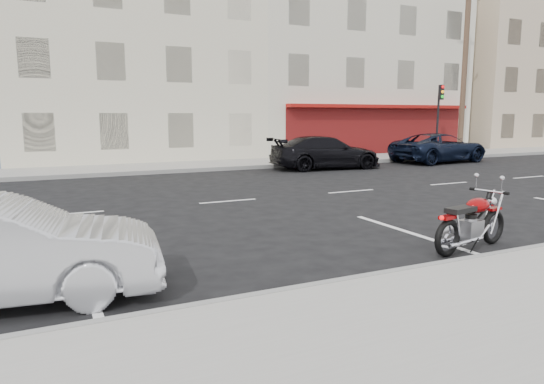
{
  "coord_description": "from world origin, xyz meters",
  "views": [
    {
      "loc": [
        -6.46,
        -12.14,
        2.29
      ],
      "look_at": [
        -2.41,
        -3.64,
        0.8
      ],
      "focal_mm": 32.0,
      "sensor_mm": 36.0,
      "label": 1
    }
  ],
  "objects_px": {
    "fire_hydrant": "(414,148)",
    "motorcycle": "(494,219)",
    "utility_pole": "(464,72)",
    "car_far": "(326,153)",
    "traffic_light": "(439,111)",
    "suv_far": "(439,148)"
  },
  "relations": [
    {
      "from": "traffic_light",
      "to": "motorcycle",
      "type": "xyz_separation_m",
      "value": [
        -12.71,
        -14.51,
        -2.1
      ]
    },
    {
      "from": "utility_pole",
      "to": "fire_hydrant",
      "type": "bearing_deg",
      "value": -178.36
    },
    {
      "from": "traffic_light",
      "to": "motorcycle",
      "type": "relative_size",
      "value": 1.92
    },
    {
      "from": "utility_pole",
      "to": "traffic_light",
      "type": "height_order",
      "value": "utility_pole"
    },
    {
      "from": "motorcycle",
      "to": "suv_far",
      "type": "distance_m",
      "value": 16.03
    },
    {
      "from": "utility_pole",
      "to": "car_far",
      "type": "bearing_deg",
      "value": -165.4
    },
    {
      "from": "fire_hydrant",
      "to": "suv_far",
      "type": "xyz_separation_m",
      "value": [
        -0.71,
        -2.57,
        0.18
      ]
    },
    {
      "from": "utility_pole",
      "to": "car_far",
      "type": "relative_size",
      "value": 1.84
    },
    {
      "from": "motorcycle",
      "to": "traffic_light",
      "type": "bearing_deg",
      "value": 38.15
    },
    {
      "from": "traffic_light",
      "to": "motorcycle",
      "type": "bearing_deg",
      "value": -131.2
    },
    {
      "from": "fire_hydrant",
      "to": "car_far",
      "type": "relative_size",
      "value": 0.15
    },
    {
      "from": "traffic_light",
      "to": "car_far",
      "type": "bearing_deg",
      "value": -163.87
    },
    {
      "from": "car_far",
      "to": "fire_hydrant",
      "type": "bearing_deg",
      "value": -64.51
    },
    {
      "from": "utility_pole",
      "to": "suv_far",
      "type": "relative_size",
      "value": 1.75
    },
    {
      "from": "fire_hydrant",
      "to": "car_far",
      "type": "bearing_deg",
      "value": -159.66
    },
    {
      "from": "utility_pole",
      "to": "traffic_light",
      "type": "relative_size",
      "value": 2.37
    },
    {
      "from": "traffic_light",
      "to": "suv_far",
      "type": "relative_size",
      "value": 0.74
    },
    {
      "from": "car_far",
      "to": "motorcycle",
      "type": "bearing_deg",
      "value": 167.34
    },
    {
      "from": "fire_hydrant",
      "to": "motorcycle",
      "type": "distance_m",
      "value": 18.47
    },
    {
      "from": "traffic_light",
      "to": "fire_hydrant",
      "type": "distance_m",
      "value": 2.53
    },
    {
      "from": "traffic_light",
      "to": "fire_hydrant",
      "type": "height_order",
      "value": "traffic_light"
    },
    {
      "from": "motorcycle",
      "to": "fire_hydrant",
      "type": "bearing_deg",
      "value": 42.0
    }
  ]
}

